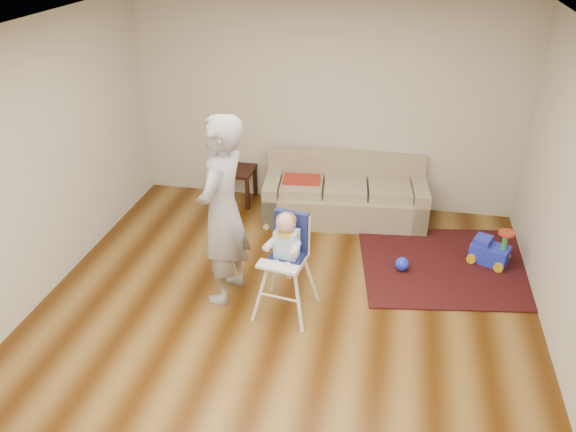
% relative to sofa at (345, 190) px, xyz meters
% --- Properties ---
extents(ground, '(5.50, 5.50, 0.00)m').
position_rel_sofa_xyz_m(ground, '(-0.36, -2.30, -0.40)').
color(ground, '#442408').
rests_on(ground, ground).
extents(room_envelope, '(5.04, 5.52, 2.72)m').
position_rel_sofa_xyz_m(room_envelope, '(-0.36, -1.77, 1.48)').
color(room_envelope, beige).
rests_on(room_envelope, ground).
extents(sofa, '(2.13, 1.05, 0.79)m').
position_rel_sofa_xyz_m(sofa, '(0.00, 0.00, 0.00)').
color(sofa, gray).
rests_on(sofa, ground).
extents(side_table, '(0.48, 0.48, 0.48)m').
position_rel_sofa_xyz_m(side_table, '(-1.51, 0.19, -0.16)').
color(side_table, black).
rests_on(side_table, ground).
extents(area_rug, '(2.42, 1.97, 0.02)m').
position_rel_sofa_xyz_m(area_rug, '(1.42, -0.89, -0.39)').
color(area_rug, black).
rests_on(area_rug, ground).
extents(ride_on_toy, '(0.48, 0.42, 0.44)m').
position_rel_sofa_xyz_m(ride_on_toy, '(1.74, -0.74, -0.16)').
color(ride_on_toy, '#2537EE').
rests_on(ride_on_toy, area_rug).
extents(toy_ball, '(0.16, 0.16, 0.16)m').
position_rel_sofa_xyz_m(toy_ball, '(0.78, -1.11, -0.30)').
color(toy_ball, '#2537EE').
rests_on(toy_ball, area_rug).
extents(high_chair, '(0.58, 0.58, 1.12)m').
position_rel_sofa_xyz_m(high_chair, '(-0.35, -2.05, 0.14)').
color(high_chair, white).
rests_on(high_chair, ground).
extents(adult, '(0.56, 0.77, 1.96)m').
position_rel_sofa_xyz_m(adult, '(-1.01, -1.91, 0.59)').
color(adult, gray).
rests_on(adult, ground).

